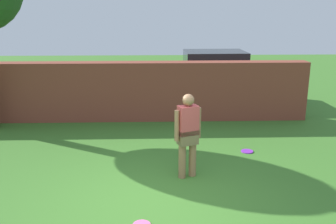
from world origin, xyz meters
TOP-DOWN VIEW (x-y plane):
  - ground_plane at (0.00, 0.00)m, footprint 40.00×40.00m
  - brick_wall at (-1.50, 4.88)m, footprint 11.72×0.50m
  - person at (0.67, 1.05)m, footprint 0.51×0.34m
  - car at (2.07, 6.99)m, footprint 4.24×2.00m
  - frisbee_purple at (2.12, 2.28)m, footprint 0.27×0.27m

SIDE VIEW (x-z plane):
  - ground_plane at x=0.00m, z-range 0.00..0.00m
  - frisbee_purple at x=2.12m, z-range 0.00..0.02m
  - brick_wall at x=-1.50m, z-range 0.00..1.66m
  - car at x=2.07m, z-range 0.00..1.72m
  - person at x=0.67m, z-range 0.09..1.71m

